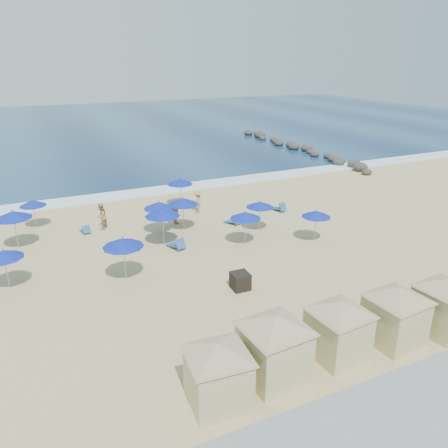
{
  "coord_description": "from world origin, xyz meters",
  "views": [
    {
      "loc": [
        -7.56,
        -20.37,
        11.12
      ],
      "look_at": [
        3.41,
        3.0,
        1.15
      ],
      "focal_mm": 35.0,
      "sensor_mm": 36.0,
      "label": 1
    }
  ],
  "objects_px": {
    "umbrella_6": "(123,242)",
    "umbrella_2": "(13,215)",
    "rock_jetty": "(298,148)",
    "umbrella_11": "(316,214)",
    "umbrella_8": "(246,215)",
    "beachgoer_2": "(175,213)",
    "umbrella_12": "(159,205)",
    "cabana_2": "(339,322)",
    "trash_bin": "(240,281)",
    "umbrella_9": "(180,182)",
    "cabana_3": "(396,308)",
    "umbrella_4": "(33,203)",
    "umbrella_10": "(260,204)",
    "beachgoer_1": "(101,216)",
    "cabana_0": "(218,365)",
    "cabana_4": "(446,298)",
    "umbrella_7": "(183,201)",
    "cabana_1": "(274,339)",
    "umbrella_5": "(162,212)",
    "beachgoer_3": "(198,202)"
  },
  "relations": [
    {
      "from": "umbrella_7",
      "to": "cabana_1",
      "type": "bearing_deg",
      "value": -97.83
    },
    {
      "from": "rock_jetty",
      "to": "cabana_2",
      "type": "distance_m",
      "value": 40.37
    },
    {
      "from": "trash_bin",
      "to": "cabana_0",
      "type": "bearing_deg",
      "value": -120.94
    },
    {
      "from": "rock_jetty",
      "to": "umbrella_12",
      "type": "height_order",
      "value": "umbrella_12"
    },
    {
      "from": "beachgoer_2",
      "to": "umbrella_11",
      "type": "bearing_deg",
      "value": -142.9
    },
    {
      "from": "cabana_2",
      "to": "umbrella_6",
      "type": "relative_size",
      "value": 1.73
    },
    {
      "from": "cabana_2",
      "to": "cabana_3",
      "type": "bearing_deg",
      "value": -5.02
    },
    {
      "from": "cabana_4",
      "to": "umbrella_6",
      "type": "relative_size",
      "value": 1.77
    },
    {
      "from": "umbrella_8",
      "to": "cabana_0",
      "type": "bearing_deg",
      "value": -121.65
    },
    {
      "from": "umbrella_6",
      "to": "umbrella_12",
      "type": "xyz_separation_m",
      "value": [
        3.58,
        5.42,
        -0.14
      ]
    },
    {
      "from": "trash_bin",
      "to": "umbrella_6",
      "type": "xyz_separation_m",
      "value": [
        -5.04,
        3.47,
        1.7
      ]
    },
    {
      "from": "rock_jetty",
      "to": "cabana_1",
      "type": "xyz_separation_m",
      "value": [
        -24.36,
        -34.18,
        1.28
      ]
    },
    {
      "from": "umbrella_7",
      "to": "cabana_3",
      "type": "bearing_deg",
      "value": -77.01
    },
    {
      "from": "umbrella_2",
      "to": "beachgoer_2",
      "type": "distance_m",
      "value": 10.29
    },
    {
      "from": "umbrella_7",
      "to": "umbrella_12",
      "type": "xyz_separation_m",
      "value": [
        -1.66,
        0.08,
        -0.06
      ]
    },
    {
      "from": "trash_bin",
      "to": "umbrella_9",
      "type": "bearing_deg",
      "value": 84.46
    },
    {
      "from": "umbrella_6",
      "to": "umbrella_2",
      "type": "bearing_deg",
      "value": 126.38
    },
    {
      "from": "cabana_1",
      "to": "trash_bin",
      "type": "bearing_deg",
      "value": 73.43
    },
    {
      "from": "umbrella_10",
      "to": "beachgoer_2",
      "type": "height_order",
      "value": "umbrella_10"
    },
    {
      "from": "trash_bin",
      "to": "cabana_0",
      "type": "relative_size",
      "value": 0.21
    },
    {
      "from": "trash_bin",
      "to": "umbrella_4",
      "type": "bearing_deg",
      "value": 125.02
    },
    {
      "from": "cabana_2",
      "to": "rock_jetty",
      "type": "bearing_deg",
      "value": 57.88
    },
    {
      "from": "umbrella_2",
      "to": "cabana_0",
      "type": "bearing_deg",
      "value": -70.93
    },
    {
      "from": "beachgoer_3",
      "to": "cabana_1",
      "type": "bearing_deg",
      "value": 14.43
    },
    {
      "from": "umbrella_8",
      "to": "beachgoer_1",
      "type": "distance_m",
      "value": 10.1
    },
    {
      "from": "cabana_3",
      "to": "cabana_4",
      "type": "distance_m",
      "value": 2.5
    },
    {
      "from": "cabana_4",
      "to": "umbrella_7",
      "type": "height_order",
      "value": "cabana_4"
    },
    {
      "from": "umbrella_11",
      "to": "cabana_2",
      "type": "bearing_deg",
      "value": -121.99
    },
    {
      "from": "umbrella_2",
      "to": "umbrella_5",
      "type": "xyz_separation_m",
      "value": [
        8.3,
        -3.41,
        -0.01
      ]
    },
    {
      "from": "umbrella_11",
      "to": "beachgoer_1",
      "type": "distance_m",
      "value": 14.37
    },
    {
      "from": "cabana_4",
      "to": "umbrella_12",
      "type": "xyz_separation_m",
      "value": [
        -7.68,
        15.73,
        0.42
      ]
    },
    {
      "from": "umbrella_2",
      "to": "umbrella_10",
      "type": "distance_m",
      "value": 15.42
    },
    {
      "from": "cabana_0",
      "to": "umbrella_4",
      "type": "relative_size",
      "value": 2.04
    },
    {
      "from": "rock_jetty",
      "to": "umbrella_11",
      "type": "height_order",
      "value": "umbrella_11"
    },
    {
      "from": "umbrella_5",
      "to": "beachgoer_2",
      "type": "height_order",
      "value": "umbrella_5"
    },
    {
      "from": "rock_jetty",
      "to": "umbrella_6",
      "type": "height_order",
      "value": "umbrella_6"
    },
    {
      "from": "umbrella_4",
      "to": "umbrella_11",
      "type": "relative_size",
      "value": 0.96
    },
    {
      "from": "umbrella_2",
      "to": "beachgoer_1",
      "type": "height_order",
      "value": "umbrella_2"
    },
    {
      "from": "rock_jetty",
      "to": "umbrella_5",
      "type": "height_order",
      "value": "umbrella_5"
    },
    {
      "from": "umbrella_6",
      "to": "umbrella_7",
      "type": "distance_m",
      "value": 7.48
    },
    {
      "from": "umbrella_8",
      "to": "beachgoer_2",
      "type": "bearing_deg",
      "value": 118.01
    },
    {
      "from": "cabana_1",
      "to": "umbrella_7",
      "type": "relative_size",
      "value": 1.93
    },
    {
      "from": "trash_bin",
      "to": "umbrella_11",
      "type": "distance_m",
      "value": 8.06
    },
    {
      "from": "umbrella_4",
      "to": "umbrella_9",
      "type": "height_order",
      "value": "umbrella_9"
    },
    {
      "from": "cabana_1",
      "to": "beachgoer_1",
      "type": "relative_size",
      "value": 2.52
    },
    {
      "from": "rock_jetty",
      "to": "umbrella_7",
      "type": "height_order",
      "value": "umbrella_7"
    },
    {
      "from": "cabana_3",
      "to": "umbrella_4",
      "type": "bearing_deg",
      "value": 122.15
    },
    {
      "from": "umbrella_9",
      "to": "cabana_3",
      "type": "bearing_deg",
      "value": -84.4
    },
    {
      "from": "trash_bin",
      "to": "umbrella_6",
      "type": "relative_size",
      "value": 0.36
    },
    {
      "from": "umbrella_5",
      "to": "umbrella_9",
      "type": "relative_size",
      "value": 1.09
    }
  ]
}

